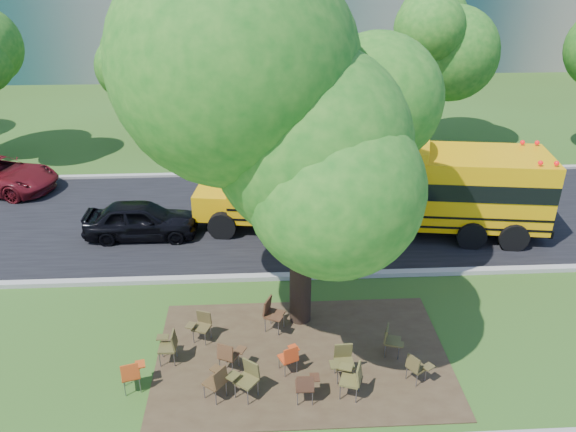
{
  "coord_description": "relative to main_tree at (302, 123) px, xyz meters",
  "views": [
    {
      "loc": [
        0.09,
        -11.07,
        9.14
      ],
      "look_at": [
        0.89,
        3.86,
        1.65
      ],
      "focal_mm": 35.0,
      "sensor_mm": 36.0,
      "label": 1
    }
  ],
  "objects": [
    {
      "name": "chair_0",
      "position": [
        -3.91,
        -2.4,
        -4.87
      ],
      "size": [
        0.57,
        0.61,
        0.84
      ],
      "rotation": [
        0.0,
        0.0,
        0.27
      ],
      "color": "#AF3E12",
      "rests_on": "ground"
    },
    {
      "name": "dirt_patch",
      "position": [
        -0.06,
        -1.5,
        -5.37
      ],
      "size": [
        7.0,
        4.5,
        0.03
      ],
      "primitive_type": "cube",
      "color": "#382819",
      "rests_on": "ground"
    },
    {
      "name": "chair_10",
      "position": [
        -0.75,
        -0.43,
        -4.81
      ],
      "size": [
        0.6,
        0.77,
        0.94
      ],
      "rotation": [
        0.0,
        0.0,
        -2.0
      ],
      "color": "#472B19",
      "rests_on": "ground"
    },
    {
      "name": "chair_3",
      "position": [
        -1.37,
        -2.69,
        -4.83
      ],
      "size": [
        0.78,
        0.62,
        0.91
      ],
      "rotation": [
        0.0,
        0.0,
        2.47
      ],
      "color": "#4C4621",
      "rests_on": "ground"
    },
    {
      "name": "chair_9",
      "position": [
        -2.52,
        -0.71,
        -4.88
      ],
      "size": [
        0.65,
        0.51,
        0.82
      ],
      "rotation": [
        0.0,
        0.0,
        2.78
      ],
      "color": "#4D4121",
      "rests_on": "ground"
    },
    {
      "name": "black_car",
      "position": [
        -4.98,
        4.87,
        -4.75
      ],
      "size": [
        3.76,
        1.54,
        1.28
      ],
      "primitive_type": "imported",
      "rotation": [
        0.0,
        0.0,
        1.56
      ],
      "color": "black",
      "rests_on": "ground"
    },
    {
      "name": "chair_5",
      "position": [
        0.8,
        -2.25,
        -4.84
      ],
      "size": [
        0.58,
        0.54,
        0.89
      ],
      "rotation": [
        0.0,
        0.0,
        3.19
      ],
      "color": "#4F4922",
      "rests_on": "ground"
    },
    {
      "name": "chair_11",
      "position": [
        -0.39,
        -2.01,
        -4.9
      ],
      "size": [
        0.54,
        0.62,
        0.79
      ],
      "rotation": [
        0.0,
        0.0,
        0.42
      ],
      "color": "#C03B14",
      "rests_on": "ground"
    },
    {
      "name": "ground",
      "position": [
        -1.06,
        -1.0,
        -5.39
      ],
      "size": [
        160.0,
        160.0,
        0.0
      ],
      "primitive_type": "plane",
      "color": "#314A17",
      "rests_on": "ground"
    },
    {
      "name": "chair_4",
      "position": [
        -0.09,
        -2.97,
        -4.88
      ],
      "size": [
        0.54,
        0.48,
        0.82
      ],
      "rotation": [
        0.0,
        0.0,
        -0.01
      ],
      "color": "#3E2316",
      "rests_on": "ground"
    },
    {
      "name": "kerb_near",
      "position": [
        -1.06,
        2.0,
        -5.32
      ],
      "size": [
        80.0,
        0.25,
        0.14
      ],
      "primitive_type": "cube",
      "color": "gray",
      "rests_on": "ground"
    },
    {
      "name": "chair_12",
      "position": [
        2.07,
        -1.54,
        -4.88
      ],
      "size": [
        0.5,
        0.63,
        0.82
      ],
      "rotation": [
        0.0,
        0.0,
        4.42
      ],
      "color": "#48431F",
      "rests_on": "ground"
    },
    {
      "name": "main_tree",
      "position": [
        0.0,
        0.0,
        0.0
      ],
      "size": [
        7.2,
        7.2,
        9.0
      ],
      "color": "black",
      "rests_on": "ground"
    },
    {
      "name": "bg_tree_2",
      "position": [
        -6.06,
        15.0,
        -1.18
      ],
      "size": [
        4.8,
        4.8,
        6.62
      ],
      "color": "black",
      "rests_on": "ground"
    },
    {
      "name": "chair_6",
      "position": [
        0.94,
        -2.83,
        -4.83
      ],
      "size": [
        0.56,
        0.71,
        0.9
      ],
      "rotation": [
        0.0,
        0.0,
        1.24
      ],
      "color": "brown",
      "rests_on": "ground"
    },
    {
      "name": "chair_8",
      "position": [
        -3.2,
        -1.49,
        -4.85
      ],
      "size": [
        0.51,
        0.57,
        0.87
      ],
      "rotation": [
        0.0,
        0.0,
        1.55
      ],
      "color": "#47401E",
      "rests_on": "ground"
    },
    {
      "name": "bg_tree_3",
      "position": [
        6.94,
        13.0,
        -0.36
      ],
      "size": [
        5.6,
        5.6,
        7.84
      ],
      "color": "black",
      "rests_on": "ground"
    },
    {
      "name": "chair_7",
      "position": [
        2.44,
        -2.49,
        -4.91
      ],
      "size": [
        0.65,
        0.51,
        0.77
      ],
      "rotation": [
        0.0,
        0.0,
        -0.98
      ],
      "color": "#473D1E",
      "rests_on": "ground"
    },
    {
      "name": "school_bus",
      "position": [
        3.12,
        5.02,
        -3.74
      ],
      "size": [
        11.84,
        4.05,
        2.84
      ],
      "rotation": [
        0.0,
        0.0,
        -0.14
      ],
      "color": "#DC9A06",
      "rests_on": "ground"
    },
    {
      "name": "chair_2",
      "position": [
        -2.01,
        -2.74,
        -4.85
      ],
      "size": [
        0.59,
        0.75,
        0.87
      ],
      "rotation": [
        0.0,
        0.0,
        0.9
      ],
      "color": "#4A331A",
      "rests_on": "ground"
    },
    {
      "name": "kerb_far",
      "position": [
        -1.06,
        10.1,
        -5.32
      ],
      "size": [
        80.0,
        0.25,
        0.14
      ],
      "primitive_type": "cube",
      "color": "gray",
      "rests_on": "ground"
    },
    {
      "name": "chair_1",
      "position": [
        -1.79,
        -1.9,
        -4.87
      ],
      "size": [
        0.69,
        0.54,
        0.85
      ],
      "rotation": [
        0.0,
        0.0,
        -0.42
      ],
      "color": "#4E311B",
      "rests_on": "ground"
    },
    {
      "name": "asphalt_road",
      "position": [
        -1.06,
        6.0,
        -5.37
      ],
      "size": [
        80.0,
        8.0,
        0.04
      ],
      "primitive_type": "cube",
      "color": "black",
      "rests_on": "ground"
    }
  ]
}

